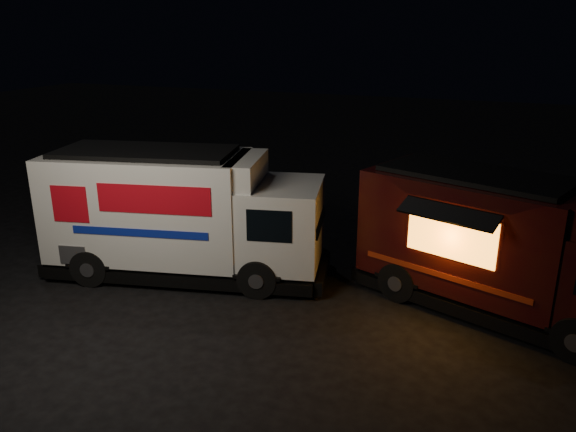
# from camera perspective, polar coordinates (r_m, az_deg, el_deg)

# --- Properties ---
(ground) EXTENTS (80.00, 80.00, 0.00)m
(ground) POSITION_cam_1_polar(r_m,az_deg,el_deg) (13.57, -6.99, -7.46)
(ground) COLOR black
(ground) RESTS_ON ground
(white_truck) EXTENTS (7.33, 3.86, 3.16)m
(white_truck) POSITION_cam_1_polar(r_m,az_deg,el_deg) (14.02, -10.30, 0.22)
(white_truck) COLOR silver
(white_truck) RESTS_ON ground
(red_truck) EXTENTS (6.89, 4.43, 3.01)m
(red_truck) POSITION_cam_1_polar(r_m,az_deg,el_deg) (12.82, 21.40, -2.95)
(red_truck) COLOR black
(red_truck) RESTS_ON ground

